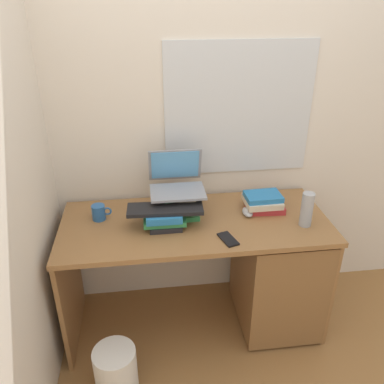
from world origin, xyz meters
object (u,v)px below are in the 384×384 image
Objects in this scene: book_stack_side at (263,202)px; cell_phone at (228,239)px; desk at (259,267)px; book_stack_keyboard_riser at (164,218)px; laptop at (177,180)px; keyboard at (165,209)px; water_bottle at (307,209)px; book_stack_tall at (178,204)px; computer_mouse at (248,212)px; wastebasket at (116,372)px; mug at (99,212)px.

cell_phone is (-0.28, -0.30, -0.05)m from book_stack_side.
desk is 6.58× the size of book_stack_keyboard_riser.
laptop is at bearing 161.52° from desk.
book_stack_keyboard_riser is 0.06m from keyboard.
laptop is at bearing 62.36° from book_stack_keyboard_riser.
water_bottle is at bearing -6.73° from book_stack_keyboard_riser.
laptop is at bearing 107.05° from cell_phone.
computer_mouse is (0.41, -0.05, -0.05)m from book_stack_tall.
book_stack_keyboard_riser reaches higher than wastebasket.
desk is at bearing 3.14° from keyboard.
book_stack_tall is 0.41m from computer_mouse.
book_stack_tall is at bearing 51.55° from book_stack_keyboard_riser.
laptop is 1.56× the size of water_bottle.
book_stack_tall reaches higher than keyboard.
wastebasket is (-1.10, -0.34, -0.72)m from water_bottle.
laptop reaches higher than mug.
desk is at bearing 155.43° from water_bottle.
book_stack_side is 0.61m from keyboard.
keyboard reaches higher than mug.
book_stack_keyboard_riser is 0.75× the size of laptop.
book_stack_side is 0.28m from water_bottle.
laptop is (0.09, 0.17, 0.15)m from book_stack_keyboard_riser.
water_bottle is (0.29, -0.15, 0.08)m from computer_mouse.
laptop is at bearing 5.84° from mug.
cell_phone is (-0.25, -0.19, 0.36)m from desk.
book_stack_tall is at bearing -1.04° from mug.
wastebasket is at bearing -125.81° from book_stack_tall.
cell_phone reaches higher than wastebasket.
book_stack_tall is 1.80× the size of cell_phone.
computer_mouse is at bearing 146.09° from desk.
computer_mouse is at bearing -14.83° from laptop.
keyboard is 0.38m from cell_phone.
book_stack_keyboard_riser reaches higher than mug.
book_stack_tall reaches higher than book_stack_keyboard_riser.
water_bottle is at bearing -5.59° from cell_phone.
keyboard reaches higher than book_stack_side.
water_bottle is at bearing -16.34° from book_stack_tall.
laptop is 1.05× the size of wastebasket.
desk reaches higher than wastebasket.
book_stack_side is 2.11× the size of mug.
book_stack_tall is 1.02× the size of book_stack_side.
desk is 3.68× the size of keyboard.
keyboard is (-0.60, -0.11, 0.06)m from book_stack_side.
cell_phone is (0.24, -0.30, -0.06)m from book_stack_tall.
computer_mouse reaches higher than desk.
book_stack_tall is 0.78× the size of laptop.
book_stack_keyboard_riser is 0.79× the size of wastebasket.
desk is 5.18× the size of wastebasket.
book_stack_side reaches higher than mug.
mug is (-0.95, 0.12, 0.40)m from desk.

